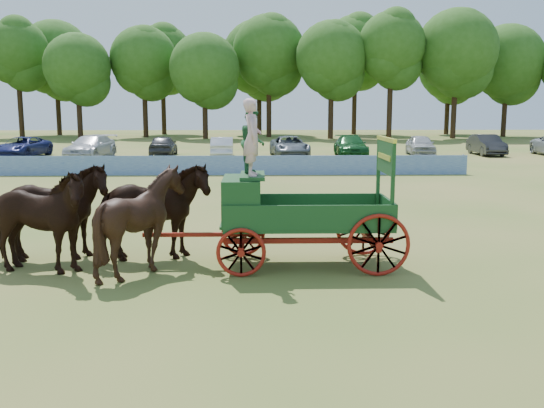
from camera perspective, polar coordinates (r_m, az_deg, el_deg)
The scene contains 9 objects.
ground at distance 15.07m, azimuth -3.59°, elevation -5.00°, with size 160.00×160.00×0.00m, color olive.
horse_lead_left at distance 14.34m, azimuth -21.62°, elevation -1.55°, with size 1.27×2.80×2.36m, color black.
horse_lead_right at distance 15.36m, azimuth -20.22°, elevation -0.79°, with size 1.27×2.80×2.36m, color black.
horse_wheel_left at distance 13.69m, azimuth -12.15°, elevation -1.57°, with size 1.91×2.15×2.37m, color black.
horse_wheel_right at distance 14.76m, azimuth -11.37°, elevation -0.78°, with size 1.27×2.80×2.36m, color black.
farm_dray at distance 13.93m, azimuth 0.27°, elevation 0.71°, with size 6.00×2.00×3.85m.
sponsor_banner at distance 32.79m, azimuth -4.17°, elevation 3.65°, with size 26.00×0.08×1.05m, color #1B4392.
parked_cars at distance 44.83m, azimuth -0.00°, elevation 5.46°, with size 56.55×7.65×1.63m.
treeline at distance 74.75m, azimuth -5.44°, elevation 13.53°, with size 89.12×20.33×15.28m.
Camera 1 is at (0.59, -14.60, 3.70)m, focal length 40.00 mm.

